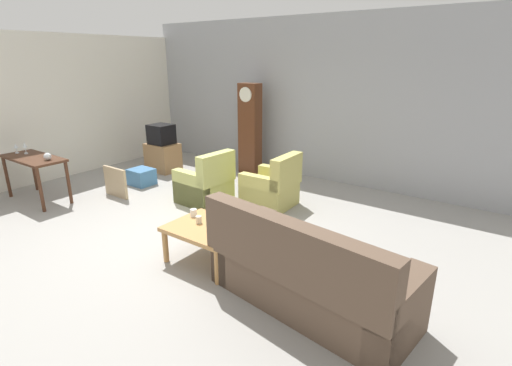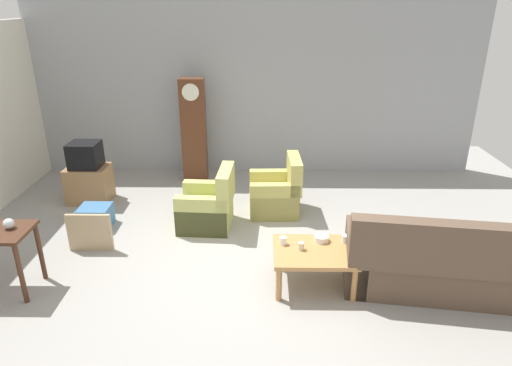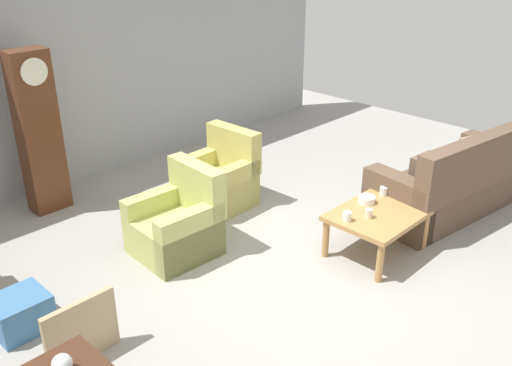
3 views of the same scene
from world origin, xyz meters
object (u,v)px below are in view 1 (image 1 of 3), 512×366
object	(u,v)px
armchair_olive_near	(206,185)
bowl_white_stacked	(226,220)
cup_blue_rimmed	(243,226)
couch_floral	(306,276)
wine_glass_tall	(16,147)
coffee_table_wood	(208,232)
tv_stand_cabinet	(163,157)
grandfather_clock	(250,129)
cup_white_porcelain	(194,213)
tv_crt	(161,134)
console_table_dark	(34,163)
wine_glass_mid	(25,146)
cup_cream_tall	(199,220)
framed_picture_leaning	(115,182)
glass_dome_cloche	(47,156)
storage_box_blue	(142,177)
armchair_olive_far	(272,189)

from	to	relation	value
armchair_olive_near	bowl_white_stacked	distance (m)	2.00
bowl_white_stacked	cup_blue_rimmed	bearing A→B (deg)	-4.51
armchair_olive_near	bowl_white_stacked	bearing A→B (deg)	-39.81
couch_floral	wine_glass_tall	bearing A→B (deg)	-179.21
coffee_table_wood	tv_stand_cabinet	world-z (taller)	tv_stand_cabinet
coffee_table_wood	grandfather_clock	distance (m)	3.91
cup_white_porcelain	bowl_white_stacked	xyz separation A→B (m)	(0.47, 0.09, -0.01)
grandfather_clock	wine_glass_tall	size ratio (longest dim) A/B	10.95
tv_crt	grandfather_clock	bearing A→B (deg)	31.50
tv_crt	console_table_dark	bearing A→B (deg)	-98.06
cup_blue_rimmed	wine_glass_mid	size ratio (longest dim) A/B	0.44
grandfather_clock	tv_crt	bearing A→B (deg)	-148.50
couch_floral	armchair_olive_near	bearing A→B (deg)	150.55
tv_crt	cup_white_porcelain	size ratio (longest dim) A/B	4.94
grandfather_clock	wine_glass_tall	bearing A→B (deg)	-125.07
coffee_table_wood	console_table_dark	distance (m)	3.91
bowl_white_stacked	cup_cream_tall	bearing A→B (deg)	-142.64
coffee_table_wood	tv_crt	bearing A→B (deg)	146.12
cup_white_porcelain	cup_blue_rimmed	bearing A→B (deg)	4.76
console_table_dark	cup_blue_rimmed	xyz separation A→B (m)	(4.28, 0.36, -0.16)
console_table_dark	framed_picture_leaning	bearing A→B (deg)	43.79
cup_white_porcelain	armchair_olive_near	bearing A→B (deg)	127.92
couch_floral	armchair_olive_near	size ratio (longest dim) A/B	2.39
coffee_table_wood	grandfather_clock	bearing A→B (deg)	119.01
console_table_dark	tv_crt	distance (m)	2.57
console_table_dark	tv_crt	world-z (taller)	tv_crt
console_table_dark	wine_glass_mid	xyz separation A→B (m)	(-0.32, 0.04, 0.26)
bowl_white_stacked	grandfather_clock	bearing A→B (deg)	121.98
wine_glass_tall	console_table_dark	bearing A→B (deg)	3.59
glass_dome_cloche	cup_cream_tall	world-z (taller)	glass_dome_cloche
console_table_dark	cup_blue_rimmed	size ratio (longest dim) A/B	13.85
tv_stand_cabinet	tv_crt	world-z (taller)	tv_crt
tv_crt	storage_box_blue	distance (m)	1.21
console_table_dark	cup_white_porcelain	size ratio (longest dim) A/B	13.39
cup_white_porcelain	wine_glass_tall	size ratio (longest dim) A/B	0.56
storage_box_blue	cup_white_porcelain	xyz separation A→B (m)	(2.76, -1.32, 0.36)
glass_dome_cloche	wine_glass_mid	distance (m)	0.74
coffee_table_wood	cup_blue_rimmed	distance (m)	0.45
armchair_olive_far	coffee_table_wood	bearing A→B (deg)	-79.14
tv_stand_cabinet	glass_dome_cloche	distance (m)	2.55
console_table_dark	tv_stand_cabinet	size ratio (longest dim) A/B	1.91
armchair_olive_far	bowl_white_stacked	bearing A→B (deg)	-74.72
couch_floral	armchair_olive_near	world-z (taller)	couch_floral
storage_box_blue	bowl_white_stacked	xyz separation A→B (m)	(3.23, -1.24, 0.34)
armchair_olive_near	tv_stand_cabinet	world-z (taller)	armchair_olive_near
console_table_dark	cup_white_porcelain	xyz separation A→B (m)	(3.53, 0.29, -0.16)
armchair_olive_far	cup_cream_tall	world-z (taller)	armchair_olive_far
tv_stand_cabinet	wine_glass_tall	xyz separation A→B (m)	(-0.86, -2.57, 0.60)
console_table_dark	glass_dome_cloche	bearing A→B (deg)	7.08
cup_white_porcelain	couch_floral	bearing A→B (deg)	-7.88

